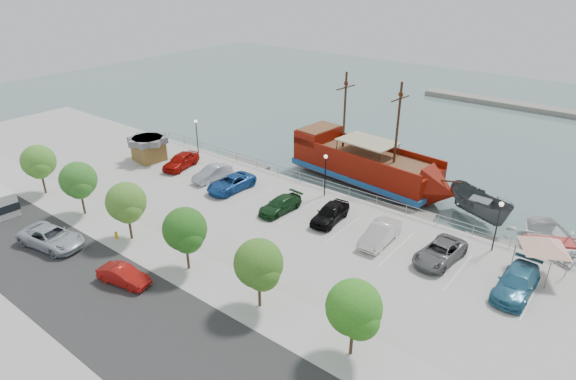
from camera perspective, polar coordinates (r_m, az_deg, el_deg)
The scene contains 34 objects.
ground at distance 42.96m, azimuth -0.59°, elevation -4.87°, with size 160.00×160.00×0.00m, color slate.
land_slab at distance 32.45m, azimuth -25.78°, elevation -18.67°, with size 100.00×58.00×1.20m, color #A5A29B.
street at distance 33.65m, azimuth -18.38°, elevation -14.01°, with size 100.00×8.00×0.04m, color #292929.
sidewalk at distance 36.38m, azimuth -10.60°, elevation -9.68°, with size 100.00×4.00×0.05m, color #ADACA8.
seawall_railing at distance 47.90m, azimuth 5.22°, elevation 0.44°, with size 50.00×0.06×1.00m.
far_shore at distance 87.61m, azimuth 28.45°, elevation 8.31°, with size 40.00×3.00×0.80m, color gray.
pirate_ship at distance 51.44m, azimuth 10.29°, elevation 2.52°, with size 19.22×7.05×11.99m.
patrol_boat at distance 47.18m, azimuth 21.71°, elevation -2.00°, with size 2.69×7.15×2.77m, color #44494C.
speedboat at distance 44.86m, azimuth 28.70°, elevation -5.72°, with size 5.68×7.95×1.65m, color silver.
dock_west at distance 56.97m, azimuth -5.27°, elevation 3.15°, with size 6.61×1.89×0.38m, color slate.
dock_mid at distance 46.82m, azimuth 12.87°, elevation -2.58°, with size 6.83×1.95×0.39m, color gray.
dock_east at distance 44.29m, azimuth 24.52°, elevation -6.14°, with size 6.80×1.94×0.39m, color gray.
shed at distance 57.32m, azimuth -16.21°, elevation 4.80°, with size 3.79×3.79×2.75m.
canopy_tent at distance 38.70m, azimuth 28.32°, elevation -4.94°, with size 5.40×5.40×3.55m.
street_van at distance 42.95m, azimuth -26.26°, elevation -5.04°, with size 2.64×5.72×1.59m, color #B2B9C4.
street_sedan at distance 36.36m, azimuth -18.92°, elevation -9.56°, with size 1.39×3.98×1.31m, color #A6130F.
fire_hydrant at distance 42.12m, azimuth -19.70°, elevation -5.04°, with size 0.24×0.24×0.69m.
lamp_post_left at distance 57.17m, azimuth -10.79°, elevation 6.89°, with size 0.36×0.36×4.28m.
lamp_post_mid at distance 45.93m, azimuth 4.45°, elevation 2.63°, with size 0.36×0.36×4.28m.
lamp_post_right at distance 40.29m, azimuth 23.69°, elevation -3.02°, with size 0.36×0.36×4.28m.
tree_a at distance 51.84m, azimuth -27.45°, elevation 2.87°, with size 3.30×3.20×5.00m.
tree_b at distance 45.89m, azimuth -23.58°, elevation 0.93°, with size 3.30×3.20×5.00m.
tree_c at distance 40.27m, azimuth -18.59°, elevation -1.57°, with size 3.30×3.20×5.00m.
tree_d at distance 35.16m, azimuth -12.05°, elevation -4.81°, with size 3.30×3.20×5.00m.
tree_e at distance 30.80m, azimuth -3.39°, elevation -8.96°, with size 3.30×3.20×5.00m.
tree_f at distance 27.55m, azimuth 7.99°, elevation -13.96°, with size 3.30×3.20×5.00m.
parked_car_a at distance 54.45m, azimuth -12.58°, elevation 3.41°, with size 1.96×4.87×1.66m, color #9A0B05.
parked_car_b at distance 50.78m, azimuth -8.96°, elevation 1.98°, with size 1.56×4.47×1.47m, color #A6A9B7.
parked_car_c at distance 48.22m, azimuth -6.75°, elevation 0.81°, with size 2.45×5.30×1.47m, color navy.
parked_car_d at distance 43.78m, azimuth -0.93°, elevation -1.77°, with size 1.88×4.62×1.34m, color #153A19.
parked_car_e at distance 42.25m, azimuth 5.01°, elevation -2.73°, with size 1.91×4.74×1.61m, color black.
parked_car_f at distance 39.73m, azimuth 10.87°, elevation -5.09°, with size 1.70×4.86×1.60m, color silver.
parked_car_g at distance 38.56m, azimuth 17.56°, elevation -7.05°, with size 2.43×5.26×1.46m, color slate.
parked_car_h at distance 36.99m, azimuth 25.46°, elevation -9.91°, with size 2.23×5.50×1.59m, color teal.
Camera 1 is at (23.19, -28.96, 20.66)m, focal length 30.00 mm.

